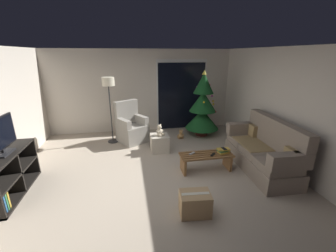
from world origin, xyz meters
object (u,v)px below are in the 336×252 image
at_px(christmas_tree, 203,107).
at_px(teddy_bear_cream, 160,131).
at_px(armchair, 131,128).
at_px(teddy_bear_honey_by_tree, 181,135).
at_px(book_stack, 223,151).
at_px(cardboard_box_taped_mid_floor, 195,204).
at_px(remote_black, 213,155).
at_px(media_shelf, 6,177).
at_px(coffee_table, 206,159).
at_px(floor_lamp, 109,88).
at_px(television, 0,136).
at_px(remote_silver, 192,153).
at_px(cell_phone, 224,149).
at_px(couch, 263,151).
at_px(ottoman, 160,143).

relative_size(christmas_tree, teddy_bear_cream, 6.74).
height_order(armchair, teddy_bear_honey_by_tree, armchair).
bearing_deg(book_stack, cardboard_box_taped_mid_floor, -128.88).
distance_m(remote_black, media_shelf, 3.76).
distance_m(coffee_table, floor_lamp, 3.09).
height_order(television, teddy_bear_cream, television).
height_order(media_shelf, television, television).
bearing_deg(television, christmas_tree, 27.77).
bearing_deg(remote_silver, teddy_bear_cream, -7.89).
bearing_deg(cardboard_box_taped_mid_floor, coffee_table, 63.29).
bearing_deg(remote_silver, media_shelf, 61.19).
height_order(remote_silver, christmas_tree, christmas_tree).
bearing_deg(cell_phone, television, 177.74).
bearing_deg(media_shelf, book_stack, 3.13).
height_order(remote_black, television, television).
xyz_separation_m(couch, remote_silver, (-1.50, 0.21, -0.02)).
distance_m(floor_lamp, teddy_bear_cream, 1.76).
bearing_deg(christmas_tree, cell_phone, -96.29).
height_order(remote_silver, television, television).
height_order(couch, teddy_bear_honey_by_tree, couch).
xyz_separation_m(remote_black, book_stack, (0.25, 0.06, 0.04)).
distance_m(cell_phone, ottoman, 1.68).
distance_m(cell_phone, media_shelf, 4.03).
bearing_deg(book_stack, floor_lamp, 140.25).
bearing_deg(remote_black, media_shelf, -133.24).
relative_size(remote_black, media_shelf, 0.11).
bearing_deg(book_stack, couch, -9.55).
height_order(remote_silver, teddy_bear_honey_by_tree, remote_silver).
relative_size(book_stack, media_shelf, 0.19).
relative_size(couch, media_shelf, 1.41).
relative_size(remote_black, remote_silver, 1.00).
bearing_deg(floor_lamp, teddy_bear_honey_by_tree, -4.07).
bearing_deg(book_stack, ottoman, 135.92).
bearing_deg(cardboard_box_taped_mid_floor, christmas_tree, 69.49).
bearing_deg(christmas_tree, media_shelf, -151.85).
bearing_deg(couch, remote_black, 175.88).
height_order(remote_black, remote_silver, same).
xyz_separation_m(teddy_bear_cream, cardboard_box_taped_mid_floor, (0.19, -2.36, -0.37)).
relative_size(remote_black, teddy_bear_honey_by_tree, 0.55).
xyz_separation_m(book_stack, teddy_bear_cream, (-1.18, 1.14, 0.12)).
xyz_separation_m(couch, teddy_bear_honey_by_tree, (-1.30, 1.99, -0.28)).
bearing_deg(teddy_bear_cream, media_shelf, -154.40).
relative_size(media_shelf, teddy_bear_honey_by_tree, 4.91).
bearing_deg(teddy_bear_honey_by_tree, teddy_bear_cream, -135.49).
distance_m(couch, remote_black, 1.10).
distance_m(floor_lamp, cardboard_box_taped_mid_floor, 3.74).
distance_m(remote_silver, media_shelf, 3.36).
height_order(couch, television, television).
distance_m(armchair, floor_lamp, 1.22).
bearing_deg(couch, christmas_tree, 105.36).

